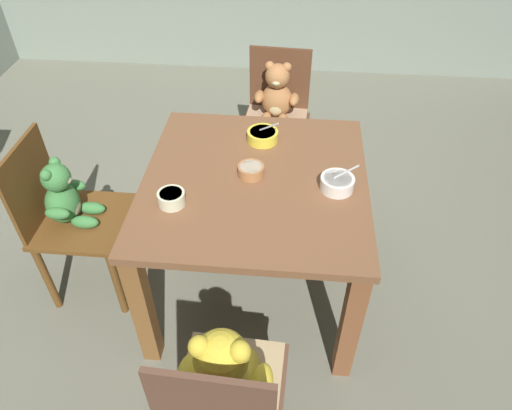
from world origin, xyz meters
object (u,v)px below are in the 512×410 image
(dining_table, at_px, (255,201))
(porridge_bowl_terracotta_center, at_px, (251,170))
(porridge_bowl_yellow_far_center, at_px, (263,136))
(teddy_chair_far_center, at_px, (276,110))
(porridge_bowl_cream_near_left, at_px, (171,198))
(porridge_bowl_white_near_right, at_px, (337,183))
(teddy_chair_near_front, at_px, (225,389))
(teddy_chair_near_left, at_px, (67,208))

(dining_table, xyz_separation_m, porridge_bowl_terracotta_center, (-0.02, 0.02, 0.15))
(porridge_bowl_yellow_far_center, bearing_deg, teddy_chair_far_center, 86.49)
(teddy_chair_far_center, relative_size, porridge_bowl_terracotta_center, 7.50)
(porridge_bowl_cream_near_left, distance_m, porridge_bowl_white_near_right, 0.69)
(dining_table, height_order, porridge_bowl_yellow_far_center, porridge_bowl_yellow_far_center)
(dining_table, bearing_deg, porridge_bowl_white_near_right, -5.97)
(teddy_chair_far_center, bearing_deg, teddy_chair_near_front, 2.21)
(teddy_chair_near_front, xyz_separation_m, porridge_bowl_white_near_right, (0.36, 0.85, 0.17))
(teddy_chair_near_left, bearing_deg, porridge_bowl_yellow_far_center, 21.55)
(teddy_chair_near_front, height_order, porridge_bowl_terracotta_center, teddy_chair_near_front)
(porridge_bowl_white_near_right, distance_m, porridge_bowl_terracotta_center, 0.37)
(teddy_chair_near_left, xyz_separation_m, porridge_bowl_terracotta_center, (0.85, 0.08, 0.21))
(dining_table, distance_m, porridge_bowl_white_near_right, 0.38)
(porridge_bowl_cream_near_left, distance_m, porridge_bowl_terracotta_center, 0.37)
(teddy_chair_near_front, height_order, porridge_bowl_cream_near_left, teddy_chair_near_front)
(teddy_chair_near_front, relative_size, porridge_bowl_terracotta_center, 8.04)
(porridge_bowl_white_near_right, bearing_deg, teddy_chair_near_front, -113.02)
(porridge_bowl_yellow_far_center, distance_m, porridge_bowl_white_near_right, 0.47)
(porridge_bowl_cream_near_left, xyz_separation_m, porridge_bowl_terracotta_center, (0.30, 0.22, -0.01))
(dining_table, xyz_separation_m, porridge_bowl_white_near_right, (0.35, -0.04, 0.16))
(dining_table, height_order, teddy_chair_near_left, teddy_chair_near_left)
(teddy_chair_near_front, bearing_deg, porridge_bowl_yellow_far_center, 1.65)
(teddy_chair_near_front, height_order, porridge_bowl_white_near_right, teddy_chair_near_front)
(dining_table, height_order, teddy_chair_near_front, teddy_chair_near_front)
(teddy_chair_near_left, distance_m, porridge_bowl_terracotta_center, 0.88)
(porridge_bowl_cream_near_left, bearing_deg, porridge_bowl_terracotta_center, 35.80)
(dining_table, xyz_separation_m, teddy_chair_far_center, (0.05, 0.88, -0.04))
(teddy_chair_far_center, xyz_separation_m, porridge_bowl_yellow_far_center, (-0.04, -0.58, 0.20))
(porridge_bowl_cream_near_left, bearing_deg, porridge_bowl_yellow_far_center, 55.82)
(teddy_chair_far_center, height_order, teddy_chair_near_front, teddy_chair_near_front)
(porridge_bowl_cream_near_left, bearing_deg, porridge_bowl_white_near_right, 13.14)
(porridge_bowl_white_near_right, height_order, porridge_bowl_terracotta_center, porridge_bowl_white_near_right)
(teddy_chair_near_front, distance_m, porridge_bowl_terracotta_center, 0.92)
(teddy_chair_far_center, xyz_separation_m, porridge_bowl_terracotta_center, (-0.07, -0.85, 0.20))
(porridge_bowl_cream_near_left, bearing_deg, teddy_chair_near_front, -65.96)
(teddy_chair_far_center, xyz_separation_m, porridge_bowl_cream_near_left, (-0.36, -1.07, 0.20))
(teddy_chair_far_center, bearing_deg, teddy_chair_near_left, -40.31)
(porridge_bowl_terracotta_center, bearing_deg, dining_table, -50.72)
(porridge_bowl_yellow_far_center, xyz_separation_m, porridge_bowl_white_near_right, (0.34, -0.33, 0.00))
(dining_table, distance_m, porridge_bowl_yellow_far_center, 0.33)
(teddy_chair_near_left, height_order, porridge_bowl_yellow_far_center, teddy_chair_near_left)
(porridge_bowl_terracotta_center, bearing_deg, teddy_chair_near_left, -174.58)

